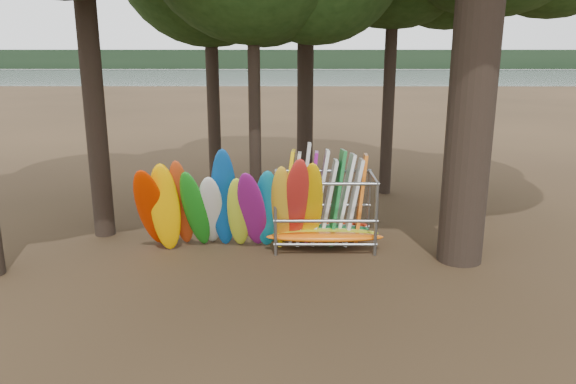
{
  "coord_description": "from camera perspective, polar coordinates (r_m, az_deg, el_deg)",
  "views": [
    {
      "loc": [
        -0.17,
        -13.74,
        5.47
      ],
      "look_at": [
        -0.24,
        1.5,
        1.4
      ],
      "focal_mm": 35.0,
      "sensor_mm": 36.0,
      "label": 1
    }
  ],
  "objects": [
    {
      "name": "far_shore",
      "position": [
        123.79,
        0.34,
        13.33
      ],
      "size": [
        160.0,
        4.0,
        4.0
      ],
      "primitive_type": "cube",
      "color": "black",
      "rests_on": "ground"
    },
    {
      "name": "storage_rack",
      "position": [
        15.44,
        3.67,
        -2.06
      ],
      "size": [
        3.17,
        1.57,
        2.87
      ],
      "color": "slate",
      "rests_on": "ground"
    },
    {
      "name": "ground",
      "position": [
        14.79,
        0.9,
        -6.76
      ],
      "size": [
        120.0,
        120.0,
        0.0
      ],
      "primitive_type": "plane",
      "color": "#47331E",
      "rests_on": "ground"
    },
    {
      "name": "kayak_row",
      "position": [
        14.83,
        -5.67,
        -1.59
      ],
      "size": [
        4.91,
        2.14,
        3.08
      ],
      "color": "red",
      "rests_on": "ground"
    },
    {
      "name": "lake",
      "position": [
        73.94,
        0.39,
        10.7
      ],
      "size": [
        160.0,
        160.0,
        0.0
      ],
      "primitive_type": "plane",
      "color": "gray",
      "rests_on": "ground"
    }
  ]
}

